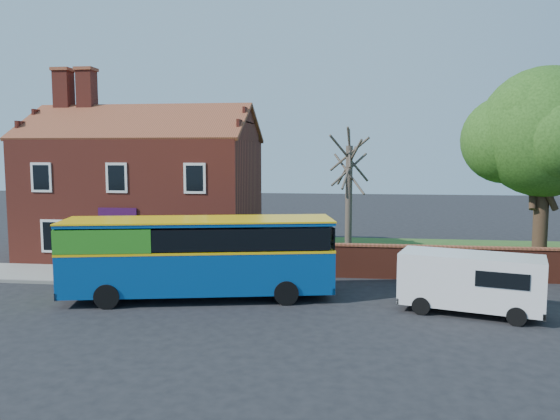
# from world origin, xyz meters

# --- Properties ---
(ground) EXTENTS (120.00, 120.00, 0.00)m
(ground) POSITION_xyz_m (0.00, 0.00, 0.00)
(ground) COLOR black
(ground) RESTS_ON ground
(pavement) EXTENTS (18.00, 3.50, 0.12)m
(pavement) POSITION_xyz_m (-7.00, 5.75, 0.06)
(pavement) COLOR gray
(pavement) RESTS_ON ground
(kerb) EXTENTS (18.00, 0.15, 0.14)m
(kerb) POSITION_xyz_m (-7.00, 4.00, 0.07)
(kerb) COLOR slate
(kerb) RESTS_ON ground
(grass_strip) EXTENTS (26.00, 12.00, 0.04)m
(grass_strip) POSITION_xyz_m (13.00, 13.00, 0.02)
(grass_strip) COLOR #426B28
(grass_strip) RESTS_ON ground
(shop_building) EXTENTS (12.30, 8.13, 10.50)m
(shop_building) POSITION_xyz_m (-7.02, 11.50, 3.41)
(shop_building) COLOR maroon
(shop_building) RESTS_ON ground
(boundary_wall) EXTENTS (22.00, 0.38, 1.60)m
(boundary_wall) POSITION_xyz_m (13.00, 7.00, 0.81)
(boundary_wall) COLOR maroon
(boundary_wall) RESTS_ON ground
(bus) EXTENTS (10.92, 4.77, 3.23)m
(bus) POSITION_xyz_m (-1.76, 2.44, 1.83)
(bus) COLOR navy
(bus) RESTS_ON ground
(van_near) EXTENTS (5.32, 3.32, 2.18)m
(van_near) POSITION_xyz_m (8.94, 1.77, 1.22)
(van_near) COLOR silver
(van_near) RESTS_ON ground
(large_tree) EXTENTS (8.35, 6.61, 10.19)m
(large_tree) POSITION_xyz_m (14.42, 11.22, 6.67)
(large_tree) COLOR black
(large_tree) RESTS_ON ground
(bare_tree) EXTENTS (2.54, 3.03, 6.77)m
(bare_tree) POSITION_xyz_m (4.48, 10.07, 3.47)
(bare_tree) COLOR #4C4238
(bare_tree) RESTS_ON ground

